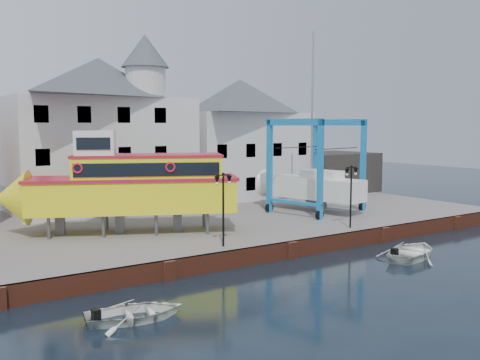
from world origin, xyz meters
TOP-DOWN VIEW (x-y plane):
  - ground at (0.00, 0.00)m, footprint 140.00×140.00m
  - hardstanding at (0.00, 11.00)m, footprint 44.00×22.00m
  - quay_wall at (-0.00, 0.10)m, footprint 44.00×0.47m
  - building_white_main at (-4.87, 18.39)m, footprint 14.00×8.30m
  - building_white_right at (9.00, 19.00)m, footprint 12.00×8.00m
  - shed_dark at (19.00, 17.00)m, footprint 8.00×7.00m
  - lamp_post_left at (-4.00, 1.20)m, footprint 1.12×0.32m
  - lamp_post_right at (6.00, 1.20)m, footprint 1.12×0.32m
  - tour_boat at (-7.42, 8.09)m, footprint 15.01×9.44m
  - travel_lift at (8.52, 8.45)m, footprint 7.51×9.61m
  - motorboat_b at (6.15, -3.78)m, footprint 5.56×4.74m
  - motorboat_d at (-11.62, -4.28)m, footprint 4.46×3.56m

SIDE VIEW (x-z plane):
  - ground at x=0.00m, z-range 0.00..0.00m
  - motorboat_b at x=6.15m, z-range -0.49..0.49m
  - motorboat_d at x=-11.62m, z-range -0.41..0.41m
  - hardstanding at x=0.00m, z-range 0.00..1.00m
  - quay_wall at x=0.00m, z-range 0.00..1.00m
  - shed_dark at x=19.00m, z-range 1.00..5.00m
  - travel_lift at x=8.52m, z-range -3.69..10.38m
  - tour_boat at x=-7.42m, z-range 0.82..7.30m
  - lamp_post_left at x=-4.00m, z-range 2.07..6.27m
  - lamp_post_right at x=6.00m, z-range 2.07..6.27m
  - building_white_right at x=9.00m, z-range 1.00..12.20m
  - building_white_main at x=-4.87m, z-range 0.34..14.34m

